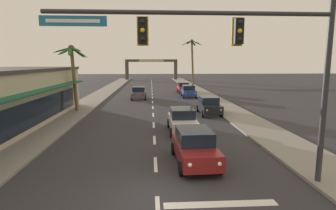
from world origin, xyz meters
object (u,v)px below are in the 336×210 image
object	(u,v)px
palm_right_farthest	(192,55)
town_gateway_arch	(151,66)
sedan_lead_at_stop_bar	(195,146)
sedan_parked_mid_kerb	(183,87)
sedan_third_in_queue	(182,120)
palm_left_second	(73,62)
sedan_oncoming_far	(139,93)
sedan_parked_far_kerb	(209,105)
sedan_parked_nearest_kerb	(188,91)
traffic_signal_mast	(242,52)

from	to	relation	value
palm_right_farthest	town_gateway_arch	world-z (taller)	palm_right_farthest
sedan_lead_at_stop_bar	sedan_parked_mid_kerb	xyz separation A→B (m)	(3.23, 32.07, 0.00)
sedan_lead_at_stop_bar	sedan_third_in_queue	xyz separation A→B (m)	(0.11, 6.23, 0.00)
sedan_third_in_queue	palm_right_farthest	bearing A→B (deg)	80.48
palm_right_farthest	palm_left_second	bearing A→B (deg)	-120.83
sedan_third_in_queue	sedan_parked_mid_kerb	world-z (taller)	same
sedan_parked_mid_kerb	palm_right_farthest	world-z (taller)	palm_right_farthest
sedan_third_in_queue	palm_right_farthest	distance (m)	35.78
sedan_oncoming_far	sedan_parked_mid_kerb	xyz separation A→B (m)	(6.97, 7.70, 0.00)
sedan_parked_far_kerb	palm_right_farthest	xyz separation A→B (m)	(2.56, 28.25, 5.47)
palm_right_farthest	sedan_parked_nearest_kerb	bearing A→B (deg)	-100.27
traffic_signal_mast	town_gateway_arch	distance (m)	68.28
sedan_lead_at_stop_bar	sedan_third_in_queue	size ratio (longest dim) A/B	1.01
sedan_lead_at_stop_bar	sedan_parked_far_kerb	size ratio (longest dim) A/B	1.01
sedan_third_in_queue	palm_left_second	world-z (taller)	palm_left_second
sedan_parked_nearest_kerb	sedan_lead_at_stop_bar	bearing A→B (deg)	-97.08
sedan_oncoming_far	palm_left_second	world-z (taller)	palm_left_second
sedan_third_in_queue	palm_left_second	bearing A→B (deg)	138.62
palm_right_farthest	town_gateway_arch	distance (m)	25.79
palm_left_second	town_gateway_arch	bearing A→B (deg)	81.26
sedan_third_in_queue	sedan_parked_nearest_kerb	xyz separation A→B (m)	(3.14, 19.91, 0.00)
sedan_lead_at_stop_bar	sedan_parked_far_kerb	bearing A→B (deg)	75.17
traffic_signal_mast	sedan_parked_mid_kerb	bearing A→B (deg)	86.82
sedan_lead_at_stop_bar	sedan_third_in_queue	distance (m)	6.23
sedan_oncoming_far	sedan_parked_mid_kerb	bearing A→B (deg)	47.84
sedan_third_in_queue	sedan_oncoming_far	distance (m)	18.55
sedan_third_in_queue	palm_right_farthest	size ratio (longest dim) A/B	0.48
sedan_third_in_queue	sedan_parked_far_kerb	xyz separation A→B (m)	(3.29, 6.62, 0.00)
traffic_signal_mast	sedan_parked_mid_kerb	world-z (taller)	traffic_signal_mast
sedan_lead_at_stop_bar	sedan_parked_far_kerb	xyz separation A→B (m)	(3.40, 12.85, 0.00)
palm_left_second	palm_right_farthest	bearing A→B (deg)	59.17
sedan_parked_mid_kerb	palm_right_farthest	size ratio (longest dim) A/B	0.48
sedan_lead_at_stop_bar	sedan_oncoming_far	world-z (taller)	same
sedan_third_in_queue	palm_left_second	size ratio (longest dim) A/B	0.68
sedan_third_in_queue	sedan_parked_nearest_kerb	bearing A→B (deg)	81.05
sedan_oncoming_far	sedan_parked_mid_kerb	size ratio (longest dim) A/B	1.00
traffic_signal_mast	sedan_parked_far_kerb	size ratio (longest dim) A/B	2.41
traffic_signal_mast	palm_right_farthest	xyz separation A→B (m)	(4.66, 43.76, 1.03)
sedan_parked_nearest_kerb	palm_left_second	size ratio (longest dim) A/B	0.68
sedan_third_in_queue	sedan_parked_nearest_kerb	distance (m)	20.16
sedan_third_in_queue	sedan_oncoming_far	size ratio (longest dim) A/B	1.00
sedan_parked_far_kerb	palm_right_farthest	size ratio (longest dim) A/B	0.48
sedan_parked_far_kerb	palm_right_farthest	bearing A→B (deg)	84.83
traffic_signal_mast	sedan_parked_mid_kerb	xyz separation A→B (m)	(1.93, 34.73, -4.44)
sedan_parked_nearest_kerb	palm_left_second	xyz separation A→B (m)	(-12.94, -11.27, 4.04)
sedan_parked_mid_kerb	palm_right_farthest	distance (m)	10.90
palm_left_second	palm_right_farthest	world-z (taller)	palm_right_farthest
sedan_lead_at_stop_bar	palm_right_farthest	xyz separation A→B (m)	(5.96, 41.10, 5.47)
sedan_third_in_queue	town_gateway_arch	xyz separation A→B (m)	(-2.02, 59.30, 2.93)
traffic_signal_mast	sedan_parked_nearest_kerb	xyz separation A→B (m)	(1.94, 28.80, -4.44)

